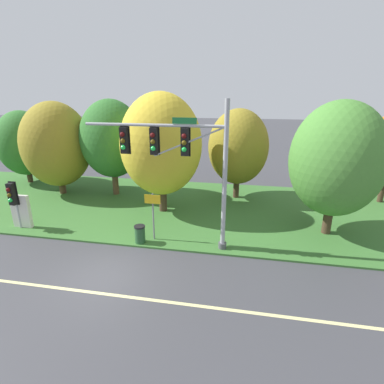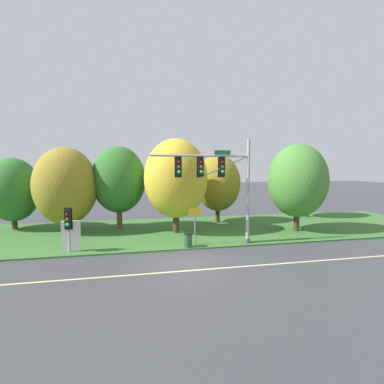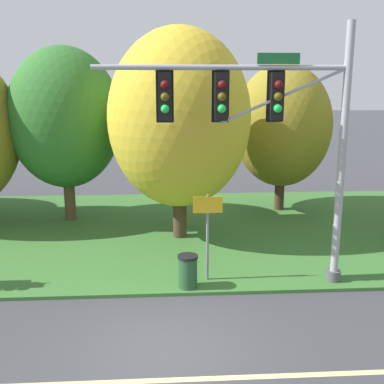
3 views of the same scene
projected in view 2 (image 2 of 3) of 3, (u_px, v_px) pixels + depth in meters
The scene contains 15 objects.
ground_plane at pixel (188, 263), 16.51m from camera, with size 160.00×160.00×0.00m, color #3D3D42.
lane_stripe at pixel (192, 270), 15.34m from camera, with size 36.00×0.16×0.01m, color beige.
grass_verge at pixel (167, 231), 24.53m from camera, with size 48.00×11.50×0.10m, color #386B2D.
traffic_signal_mast at pixel (219, 177), 19.69m from camera, with size 6.81×0.49×7.09m.
pedestrian_signal_near_kerb at pixel (68, 221), 17.97m from camera, with size 0.46×0.55×2.74m.
route_sign_post at pixel (195, 220), 19.89m from camera, with size 0.82×0.08×2.51m.
tree_nearest_road at pixel (13, 190), 24.74m from camera, with size 4.22×4.22×5.95m.
tree_left_of_mast at pixel (65, 186), 23.57m from camera, with size 4.89×4.89×6.76m.
tree_behind_signpost at pixel (119, 180), 24.94m from camera, with size 4.43×4.43×6.91m.
tree_mid_verge at pixel (176, 178), 23.39m from camera, with size 4.96×4.96×7.40m.
tree_tall_centre at pixel (218, 183), 27.80m from camera, with size 4.18×4.18×6.31m.
tree_right_far at pixel (298, 181), 24.02m from camera, with size 4.70×4.70×7.02m.
tree_furthest_back at pixel (308, 182), 30.83m from camera, with size 3.77×3.77×6.00m.
info_kiosk at pixel (71, 236), 18.36m from camera, with size 1.10×0.24×1.90m.
trash_bin at pixel (188, 240), 19.39m from camera, with size 0.56×0.56×0.93m.
Camera 2 is at (-3.23, -15.79, 5.32)m, focal length 28.00 mm.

